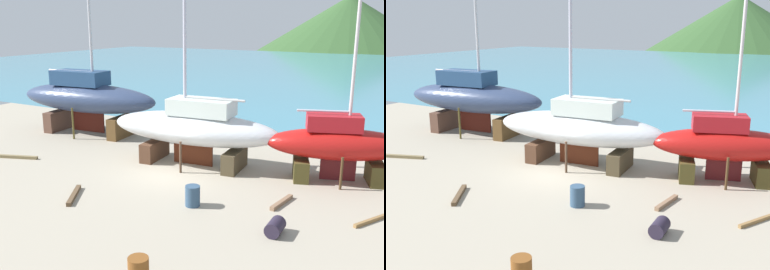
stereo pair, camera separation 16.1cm
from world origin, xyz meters
TOP-DOWN VIEW (x-y plane):
  - ground_plane at (0.00, -2.30)m, footprint 47.25×47.25m
  - sea_water at (0.00, 50.39)m, footprint 141.95×81.75m
  - headland_hill at (-13.12, 113.63)m, footprint 94.19×94.19m
  - sailboat_mid_port at (7.55, 2.89)m, footprint 7.16×4.20m
  - sailboat_far_slipway at (-9.24, 4.20)m, footprint 10.51×3.97m
  - sailboat_small_center at (0.32, 1.79)m, footprint 9.56×3.58m
  - worker at (5.19, 7.13)m, footprint 0.35×0.49m
  - barrel_tipped_right at (6.84, -3.87)m, footprint 0.60×0.91m
  - barrel_blue_faded at (2.99, -3.08)m, footprint 0.84×0.84m
  - timber_short_cross at (6.17, -1.12)m, footprint 0.44×1.76m
  - timber_long_fore at (9.95, -0.66)m, footprint 1.52×2.60m
  - timber_short_skew at (-1.98, -4.80)m, footprint 1.29×1.92m
  - timber_long_aft at (-9.10, -2.26)m, footprint 2.95×1.24m

SIDE VIEW (x-z plane):
  - ground_plane at x=0.00m, z-range 0.00..0.00m
  - sea_water at x=0.00m, z-range 0.00..0.00m
  - headland_hill at x=-13.12m, z-range -14.28..14.28m
  - timber_long_fore at x=9.95m, z-range 0.00..0.14m
  - timber_long_aft at x=-9.10m, z-range 0.00..0.16m
  - timber_short_skew at x=-1.98m, z-range 0.00..0.17m
  - timber_short_cross at x=6.17m, z-range 0.00..0.17m
  - barrel_tipped_right at x=6.84m, z-range 0.00..0.57m
  - barrel_blue_faded at x=2.99m, z-range 0.00..0.87m
  - worker at x=5.19m, z-range 0.03..1.77m
  - sailboat_mid_port at x=7.55m, z-range -4.37..8.05m
  - sailboat_small_center at x=0.32m, z-range -4.98..9.02m
  - sailboat_far_slipway at x=-9.24m, z-range -5.25..10.19m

